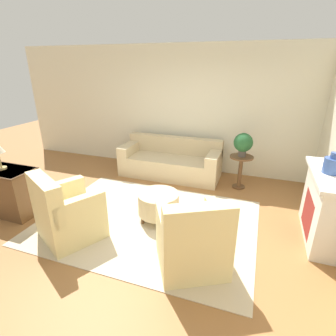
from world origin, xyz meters
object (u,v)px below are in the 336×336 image
Objects in this scene: armchair_right at (193,242)px; couch at (171,162)px; potted_plant_on_side_table at (243,143)px; side_table at (241,167)px; dresser at (7,190)px; vase_mantel_near at (332,165)px; ottoman_table at (159,203)px; armchair_left at (66,214)px.

couch is at bearing 114.14° from armchair_right.
couch is 4.72× the size of potted_plant_on_side_table.
dresser is (-3.58, -2.31, -0.03)m from side_table.
dresser is at bearing -168.46° from vase_mantel_near.
armchair_right is at bearing -97.29° from side_table.
ottoman_table is at bearing -123.58° from potted_plant_on_side_table.
side_table is at bearing 132.96° from vase_mantel_near.
armchair_left is 1.86m from armchair_right.
armchair_right is at bearing -4.30° from dresser.
couch is 2.78m from armchair_left.
couch is at bearing 103.04° from ottoman_table.
armchair_left is 1.07× the size of dresser.
couch is 2.07× the size of armchair_left.
potted_plant_on_side_table reaches higher than armchair_right.
couch reaches higher than dresser.
side_table is (0.33, 2.55, 0.06)m from armchair_right.
armchair_left is at bearing -160.25° from vase_mantel_near.
vase_mantel_near is (2.77, -1.47, 0.82)m from couch.
couch is 3.25× the size of side_table.
potted_plant_on_side_table is (-1.23, 1.32, -0.18)m from vase_mantel_near.
dresser is at bearing -129.73° from couch.
armchair_left is 1.39m from ottoman_table.
vase_mantel_near reaches higher than dresser.
couch is 3.24m from vase_mantel_near.
potted_plant_on_side_table reaches higher than couch.
couch is 7.67× the size of vase_mantel_near.
potted_plant_on_side_table reaches higher than side_table.
ottoman_table is 2.29× the size of vase_mantel_near.
side_table is at bearing -90.00° from potted_plant_on_side_table.
ottoman_table is at bearing -76.96° from couch.
ottoman_table is (0.42, -1.83, -0.01)m from couch.
dresser reaches higher than ottoman_table.
potted_plant_on_side_table is at bearing 90.00° from side_table.
armchair_right is 2.63m from potted_plant_on_side_table.
side_table is 4.26m from dresser.
armchair_left is 3.36m from side_table.
dresser is (-2.47, -0.63, 0.11)m from ottoman_table.
armchair_left is 1.41m from dresser.
side_table is (1.11, 1.68, 0.15)m from ottoman_table.
vase_mantel_near is at bearing -28.02° from couch.
armchair_left reaches higher than couch.
couch is 2.07× the size of armchair_right.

